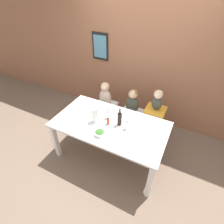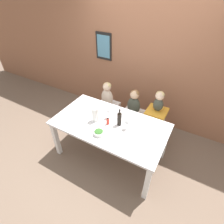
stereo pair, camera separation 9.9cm
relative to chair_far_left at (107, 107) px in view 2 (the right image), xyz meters
name	(u,v)px [view 2 (the right image)]	position (x,y,z in m)	size (l,w,h in m)	color
ground_plane	(110,154)	(0.51, -0.77, -0.39)	(14.00, 14.00, 0.00)	#705B4C
wall_back	(145,59)	(0.50, 0.57, 0.96)	(10.00, 0.09, 2.70)	#8E5B42
dining_table	(110,128)	(0.51, -0.77, 0.27)	(1.78, 0.96, 0.75)	silver
chair_far_left	(107,107)	(0.00, 0.00, 0.00)	(0.42, 0.44, 0.46)	silver
chair_far_center	(133,116)	(0.58, 0.00, 0.00)	(0.42, 0.44, 0.46)	silver
chair_right_highchair	(156,117)	(1.03, 0.00, 0.16)	(0.36, 0.37, 0.70)	silver
person_child_left	(107,94)	(0.00, 0.00, 0.33)	(0.25, 0.17, 0.51)	beige
person_child_center	(134,102)	(0.58, 0.00, 0.33)	(0.25, 0.17, 0.51)	#3D4238
person_baby_right	(159,100)	(1.03, 0.00, 0.53)	(0.18, 0.15, 0.38)	#3D4238
wine_bottle	(119,119)	(0.65, -0.72, 0.48)	(0.07, 0.07, 0.29)	black
paper_towel_roll	(95,114)	(0.27, -0.81, 0.48)	(0.10, 0.10, 0.24)	white
wine_glass_near	(127,122)	(0.79, -0.74, 0.49)	(0.07, 0.07, 0.18)	white
wine_glass_far	(109,111)	(0.42, -0.65, 0.49)	(0.07, 0.07, 0.18)	white
salad_bowl_large	(99,132)	(0.49, -1.05, 0.40)	(0.15, 0.15, 0.08)	white
dinner_plate_front_left	(73,120)	(-0.05, -0.98, 0.36)	(0.20, 0.20, 0.01)	silver
dinner_plate_back_left	(92,106)	(0.01, -0.53, 0.36)	(0.20, 0.20, 0.01)	silver
condiment_bottle_hot_sauce	(108,121)	(0.49, -0.79, 0.42)	(0.04, 0.04, 0.13)	red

